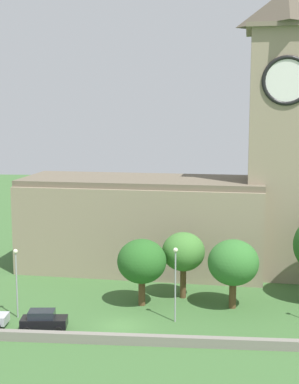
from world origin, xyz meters
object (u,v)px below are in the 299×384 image
streetlamp_west_mid (16,272)px  tree_churchyard (183,252)px  church (189,193)px  car_black (43,320)px  tree_riverside_east (233,263)px  tree_by_tower (142,262)px  streetlamp_central (175,273)px

streetlamp_west_mid → tree_churchyard: bearing=24.2°
church → car_black: size_ratio=8.59×
tree_riverside_east → tree_by_tower: bearing=179.8°
church → streetlamp_central: 18.09m
car_black → tree_churchyard: 16.32m
church → tree_by_tower: 14.83m
church → tree_riverside_east: church is taller
tree_riverside_east → tree_by_tower: size_ratio=1.02×
streetlamp_central → tree_churchyard: streetlamp_central is taller
car_black → tree_riverside_east: (17.38, 7.23, 3.73)m
church → car_black: (-12.74, -20.46, -8.65)m
tree_churchyard → tree_by_tower: 4.91m
streetlamp_central → tree_by_tower: bearing=130.2°
streetlamp_west_mid → streetlamp_central: bearing=0.8°
tree_churchyard → tree_by_tower: tree_churchyard is taller
car_black → streetlamp_west_mid: (-3.33, 2.85, 3.59)m
tree_riverside_east → tree_churchyard: bearing=152.1°
tree_churchyard → tree_riverside_east: size_ratio=1.01×
streetlamp_central → tree_riverside_east: bearing=36.7°
car_black → tree_by_tower: size_ratio=0.62×
tree_churchyard → tree_riverside_east: tree_churchyard is taller
streetlamp_west_mid → tree_by_tower: (11.55, 4.41, 0.05)m
streetlamp_central → tree_by_tower: streetlamp_central is taller
car_black → streetlamp_central: streetlamp_central is taller
streetlamp_central → tree_churchyard: bearing=85.2°
car_black → tree_by_tower: (8.22, 7.26, 3.64)m
streetlamp_west_mid → tree_by_tower: size_ratio=0.98×
car_black → streetlamp_central: 12.75m
streetlamp_west_mid → tree_riverside_east: tree_riverside_east is taller
streetlamp_central → tree_riverside_east: size_ratio=1.02×
church → tree_by_tower: bearing=-108.9°
streetlamp_central → streetlamp_west_mid: bearing=-179.2°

